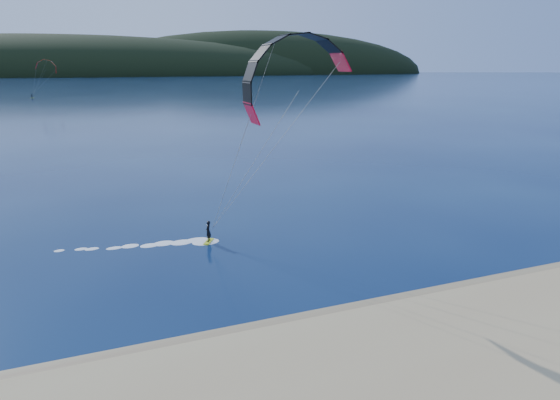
% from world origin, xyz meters
% --- Properties ---
extents(ground, '(1800.00, 1800.00, 0.00)m').
position_xyz_m(ground, '(0.00, 0.00, 0.00)').
color(ground, '#08153A').
rests_on(ground, ground).
extents(wet_sand, '(220.00, 2.50, 0.10)m').
position_xyz_m(wet_sand, '(0.00, 4.50, 0.05)').
color(wet_sand, '#886E4F').
rests_on(wet_sand, ground).
extents(headland, '(1200.00, 310.00, 140.00)m').
position_xyz_m(headland, '(0.63, 745.28, 0.00)').
color(headland, black).
rests_on(headland, ground).
extents(kitesurfer_near, '(20.44, 6.05, 14.32)m').
position_xyz_m(kitesurfer_near, '(5.01, 14.56, 10.45)').
color(kitesurfer_near, '#BBCC18').
rests_on(kitesurfer_near, ground).
extents(kitesurfer_far, '(11.68, 5.68, 14.09)m').
position_xyz_m(kitesurfer_far, '(-27.37, 197.21, 11.16)').
color(kitesurfer_far, '#BBCC18').
rests_on(kitesurfer_far, ground).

